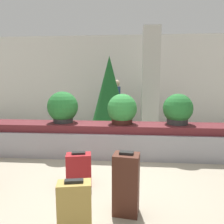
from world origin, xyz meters
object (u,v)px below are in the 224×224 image
object	(u,v)px
suitcase_0	(79,169)
decorated_tree	(109,94)
suitcase_5	(126,184)
traveler_0	(117,100)
suitcase_2	(75,208)
potted_plant_1	(63,108)
potted_plant_2	(122,110)
potted_plant_0	(178,110)
pillar	(150,80)

from	to	relation	value
suitcase_0	decorated_tree	distance (m)	3.06
suitcase_5	traveler_0	xyz separation A→B (m)	(-0.41, 4.76, 0.57)
suitcase_5	decorated_tree	size ratio (longest dim) A/B	0.35
suitcase_2	potted_plant_1	size ratio (longest dim) A/B	0.90
suitcase_0	decorated_tree	world-z (taller)	decorated_tree
suitcase_0	potted_plant_2	distance (m)	1.70
suitcase_0	potted_plant_0	xyz separation A→B (m)	(1.77, 1.48, 0.74)
suitcase_0	potted_plant_2	bearing A→B (deg)	55.51
suitcase_5	potted_plant_1	xyz separation A→B (m)	(-1.42, 2.12, 0.63)
pillar	suitcase_5	world-z (taller)	pillar
potted_plant_2	decorated_tree	distance (m)	1.57
decorated_tree	traveler_0	bearing A→B (deg)	84.00
potted_plant_0	suitcase_5	bearing A→B (deg)	-115.69
traveler_0	suitcase_5	bearing A→B (deg)	-162.25
suitcase_5	decorated_tree	world-z (taller)	decorated_tree
suitcase_0	potted_plant_0	size ratio (longest dim) A/B	0.82
suitcase_2	potted_plant_0	world-z (taller)	potted_plant_0
suitcase_2	potted_plant_0	bearing A→B (deg)	47.80
potted_plant_0	potted_plant_2	xyz separation A→B (m)	(-1.16, -0.07, -0.00)
suitcase_2	traveler_0	bearing A→B (deg)	77.98
potted_plant_0	decorated_tree	world-z (taller)	decorated_tree
suitcase_5	decorated_tree	xyz separation A→B (m)	(-0.54, 3.57, 0.84)
potted_plant_0	decorated_tree	size ratio (longest dim) A/B	0.28
suitcase_2	decorated_tree	distance (m)	4.08
potted_plant_0	potted_plant_2	size ratio (longest dim) A/B	1.01
suitcase_5	potted_plant_1	size ratio (longest dim) A/B	1.15
potted_plant_2	decorated_tree	bearing A→B (deg)	105.33
suitcase_2	pillar	bearing A→B (deg)	65.66
suitcase_5	traveler_0	world-z (taller)	traveler_0
potted_plant_0	decorated_tree	xyz separation A→B (m)	(-1.57, 1.42, 0.23)
traveler_0	suitcase_2	bearing A→B (deg)	-168.48
pillar	suitcase_5	xyz separation A→B (m)	(-0.67, -4.54, -1.22)
suitcase_5	suitcase_2	bearing A→B (deg)	-134.79
suitcase_0	traveler_0	size ratio (longest dim) A/B	0.33
suitcase_5	traveler_0	distance (m)	4.81
traveler_0	potted_plant_1	bearing A→B (deg)	171.96
suitcase_0	potted_plant_1	size ratio (longest dim) A/B	0.77
potted_plant_2	traveler_0	bearing A→B (deg)	96.05
potted_plant_1	decorated_tree	xyz separation A→B (m)	(0.88, 1.45, 0.21)
potted_plant_1	traveler_0	bearing A→B (deg)	69.18
suitcase_2	potted_plant_0	distance (m)	3.07
pillar	potted_plant_0	xyz separation A→B (m)	(0.37, -2.39, -0.61)
suitcase_0	potted_plant_1	world-z (taller)	potted_plant_1
suitcase_2	traveler_0	world-z (taller)	traveler_0
potted_plant_1	traveler_0	world-z (taller)	traveler_0
suitcase_5	potted_plant_0	size ratio (longest dim) A/B	1.22
pillar	potted_plant_0	bearing A→B (deg)	-81.27
pillar	suitcase_5	size ratio (longest dim) A/B	4.10
potted_plant_2	traveler_0	world-z (taller)	traveler_0
suitcase_5	potted_plant_0	bearing A→B (deg)	71.97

